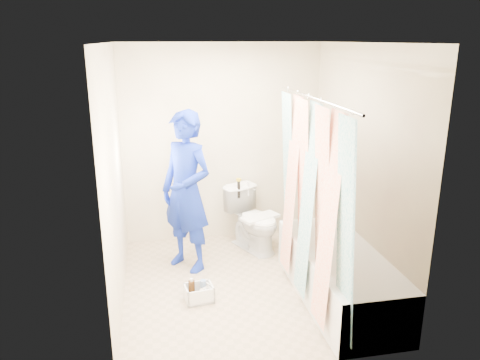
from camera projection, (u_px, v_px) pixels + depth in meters
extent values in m
plane|color=tan|center=(243.00, 285.00, 4.81)|extent=(2.60, 2.60, 0.00)
cube|color=white|center=(244.00, 43.00, 4.11)|extent=(2.40, 2.60, 0.02)
cube|color=beige|center=(222.00, 144.00, 5.68)|extent=(2.40, 0.02, 2.40)
cube|color=beige|center=(281.00, 224.00, 3.24)|extent=(2.40, 0.02, 2.40)
cube|color=beige|center=(114.00, 180.00, 4.24)|extent=(0.02, 2.60, 2.40)
cube|color=beige|center=(361.00, 167.00, 4.68)|extent=(0.02, 2.60, 2.40)
cube|color=silver|center=(339.00, 275.00, 4.49)|extent=(0.70, 1.75, 0.50)
cube|color=white|center=(340.00, 256.00, 4.43)|extent=(0.58, 1.63, 0.06)
cylinder|color=silver|center=(314.00, 98.00, 3.94)|extent=(0.02, 1.90, 0.02)
cube|color=white|center=(309.00, 202.00, 4.21)|extent=(0.06, 1.75, 1.80)
imported|color=white|center=(254.00, 219.00, 5.56)|extent=(0.68, 0.84, 0.74)
cube|color=white|center=(260.00, 217.00, 5.45)|extent=(0.50, 0.37, 0.03)
cylinder|color=black|center=(239.00, 189.00, 5.57)|extent=(0.04, 0.04, 0.22)
cylinder|color=gold|center=(239.00, 180.00, 5.53)|extent=(0.06, 0.06, 0.03)
cylinder|color=white|center=(248.00, 189.00, 5.65)|extent=(0.03, 0.03, 0.18)
imported|color=#1033A4|center=(186.00, 192.00, 4.97)|extent=(0.74, 0.75, 1.74)
cube|color=white|center=(199.00, 299.00, 4.53)|extent=(0.29, 0.25, 0.03)
cube|color=white|center=(186.00, 295.00, 4.47)|extent=(0.05, 0.21, 0.16)
cube|color=white|center=(211.00, 291.00, 4.55)|extent=(0.05, 0.21, 0.16)
cube|color=white|center=(201.00, 298.00, 4.42)|extent=(0.27, 0.05, 0.16)
cube|color=white|center=(197.00, 288.00, 4.60)|extent=(0.27, 0.05, 0.16)
cylinder|color=#3D230C|center=(192.00, 289.00, 4.51)|extent=(0.06, 0.06, 0.18)
cylinder|color=silver|center=(203.00, 288.00, 4.56)|extent=(0.06, 0.06, 0.16)
cylinder|color=beige|center=(202.00, 295.00, 4.47)|extent=(0.04, 0.04, 0.12)
cylinder|color=#3D230C|center=(194.00, 300.00, 4.45)|extent=(0.05, 0.05, 0.05)
cylinder|color=gold|center=(194.00, 297.00, 4.44)|extent=(0.05, 0.05, 0.01)
imported|color=white|center=(208.00, 291.00, 4.49)|extent=(0.10, 0.10, 0.17)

